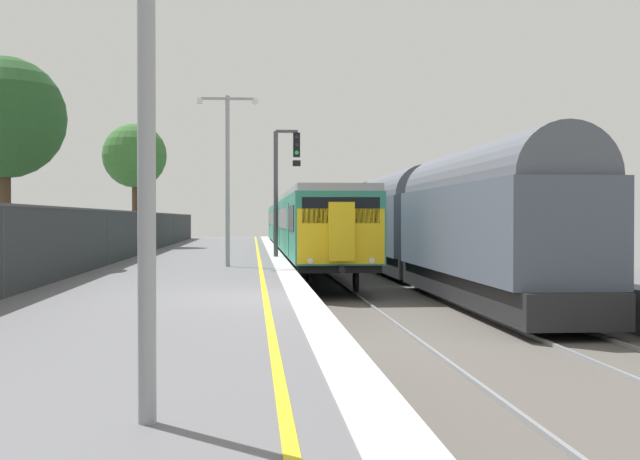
# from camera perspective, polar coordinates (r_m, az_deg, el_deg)

# --- Properties ---
(ground) EXTENTS (17.40, 110.00, 1.21)m
(ground) POSITION_cam_1_polar(r_m,az_deg,el_deg) (16.99, 6.44, -6.56)
(ground) COLOR slate
(commuter_train_at_platform) EXTENTS (2.83, 42.33, 3.81)m
(commuter_train_at_platform) POSITION_cam_1_polar(r_m,az_deg,el_deg) (46.20, -1.32, 0.43)
(commuter_train_at_platform) COLOR #2D846B
(commuter_train_at_platform) RESTS_ON ground
(freight_train_adjacent_track) EXTENTS (2.60, 43.06, 4.60)m
(freight_train_adjacent_track) POSITION_cam_1_polar(r_m,az_deg,el_deg) (38.55, 5.35, 0.71)
(freight_train_adjacent_track) COLOR #232326
(freight_train_adjacent_track) RESTS_ON ground
(signal_gantry) EXTENTS (1.10, 0.24, 5.18)m
(signal_gantry) POSITION_cam_1_polar(r_m,az_deg,el_deg) (33.94, -2.61, 3.61)
(signal_gantry) COLOR #47474C
(signal_gantry) RESTS_ON ground
(platform_lamp_mid) EXTENTS (2.00, 0.20, 5.57)m
(platform_lamp_mid) POSITION_cam_1_polar(r_m,az_deg,el_deg) (27.25, -6.37, 4.42)
(platform_lamp_mid) COLOR #93999E
(platform_lamp_mid) RESTS_ON ground
(platform_back_fence) EXTENTS (0.07, 99.00, 1.87)m
(platform_back_fence) POSITION_cam_1_polar(r_m,az_deg,el_deg) (17.23, -20.99, -1.22)
(platform_back_fence) COLOR #282B2D
(platform_back_fence) RESTS_ON ground
(background_tree_left) EXTENTS (3.91, 3.91, 6.77)m
(background_tree_left) POSITION_cam_1_polar(r_m,az_deg,el_deg) (28.61, -21.15, 6.94)
(background_tree_left) COLOR #473323
(background_tree_left) RESTS_ON ground
(background_tree_centre) EXTENTS (3.53, 3.53, 6.81)m
(background_tree_centre) POSITION_cam_1_polar(r_m,az_deg,el_deg) (47.16, -12.51, 4.88)
(background_tree_centre) COLOR #473323
(background_tree_centre) RESTS_ON ground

